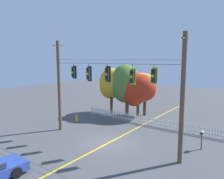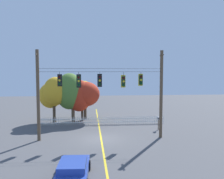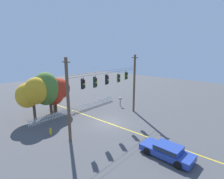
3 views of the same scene
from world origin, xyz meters
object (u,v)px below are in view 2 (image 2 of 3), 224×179
Objects in this scene: traffic_signal_westbound_side at (100,80)px; autumn_maple_mid at (70,91)px; traffic_signal_northbound_secondary at (79,81)px; parked_car at (73,170)px; autumn_maple_far_west at (83,94)px; traffic_signal_southbound_primary at (60,80)px; traffic_signal_eastbound_side at (123,81)px; traffic_signal_northbound_primary at (141,80)px; fire_hydrant at (39,130)px; roadside_mailbox at (158,119)px; autumn_maple_near_fence at (53,93)px; autumn_oak_far_east at (82,95)px.

traffic_signal_westbound_side is 0.23× the size of autumn_maple_mid.
traffic_signal_northbound_secondary is 0.32× the size of parked_car.
autumn_maple_far_west is (-1.83, 9.32, -2.16)m from traffic_signal_westbound_side.
traffic_signal_southbound_primary is 0.91× the size of traffic_signal_eastbound_side.
traffic_signal_northbound_secondary is 1.04× the size of traffic_signal_westbound_side.
traffic_signal_northbound_primary reaches higher than fire_hydrant.
traffic_signal_southbound_primary reaches higher than autumn_maple_mid.
fire_hydrant is (-2.57, 2.76, -5.27)m from traffic_signal_southbound_primary.
autumn_maple_far_west is at bearing 143.23° from roadside_mailbox.
roadside_mailbox is at bearing 1.28° from fire_hydrant.
fire_hydrant is (-4.33, 2.76, -5.20)m from traffic_signal_northbound_secondary.
traffic_signal_westbound_side is 0.25× the size of autumn_maple_near_fence.
roadside_mailbox is at bearing -31.96° from autumn_oak_far_east.
traffic_signal_eastbound_side reaches higher than roadside_mailbox.
traffic_signal_westbound_side is at bearing -55.53° from autumn_maple_near_fence.
traffic_signal_northbound_primary is 0.22× the size of autumn_maple_mid.
parked_car is 14.58m from roadside_mailbox.
traffic_signal_southbound_primary reaches higher than autumn_maple_far_west.
autumn_maple_near_fence is 6.29m from fire_hydrant.
autumn_maple_near_fence is 13.33m from roadside_mailbox.
traffic_signal_northbound_primary is 0.94× the size of roadside_mailbox.
traffic_signal_southbound_primary is 0.26× the size of autumn_oak_far_east.
traffic_signal_westbound_side reaches higher than fire_hydrant.
autumn_maple_mid is at bearing 152.74° from roadside_mailbox.
autumn_maple_far_west reaches higher than fire_hydrant.
roadside_mailbox reaches higher than fire_hydrant.
traffic_signal_northbound_secondary reaches higher than autumn_maple_far_west.
traffic_signal_northbound_primary is 11.17m from autumn_maple_mid.
traffic_signal_northbound_secondary is at bearing -32.47° from fire_hydrant.
traffic_signal_eastbound_side is at bearing 179.99° from traffic_signal_northbound_primary.
roadside_mailbox is at bearing 54.03° from parked_car.
traffic_signal_northbound_secondary is 9.56m from autumn_maple_far_west.
traffic_signal_southbound_primary and traffic_signal_northbound_secondary have the same top height.
autumn_oak_far_east is (1.57, 0.11, -0.49)m from autumn_maple_mid.
autumn_maple_near_fence is at bearing 139.58° from traffic_signal_northbound_primary.
traffic_signal_northbound_secondary is 8.59m from autumn_oak_far_east.
traffic_signal_eastbound_side reaches higher than autumn_maple_far_west.
traffic_signal_eastbound_side reaches higher than autumn_maple_mid.
traffic_signal_southbound_primary and traffic_signal_eastbound_side have the same top height.
autumn_oak_far_east is 1.03× the size of autumn_maple_far_west.
traffic_signal_northbound_primary is (3.93, -0.00, 0.04)m from traffic_signal_westbound_side.
autumn_oak_far_east is at bearing -92.97° from autumn_maple_far_west.
autumn_maple_near_fence is at bearing -175.76° from autumn_maple_mid.
autumn_maple_near_fence reaches higher than autumn_oak_far_east.
autumn_maple_far_west is at bearing 78.50° from traffic_signal_southbound_primary.
traffic_signal_eastbound_side is (2.25, -0.00, -0.09)m from traffic_signal_westbound_side.
traffic_signal_westbound_side is 1.95× the size of fire_hydrant.
parked_car is at bearing -69.50° from fire_hydrant.
traffic_signal_southbound_primary is 10.24m from parked_car.
roadside_mailbox is (4.32, 3.05, -4.35)m from traffic_signal_eastbound_side.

